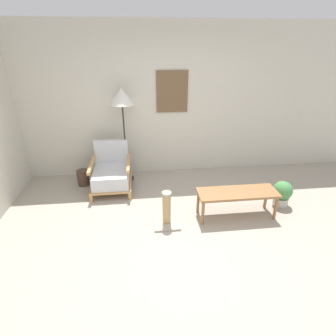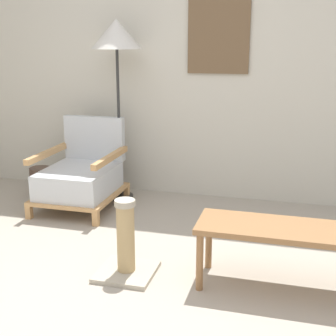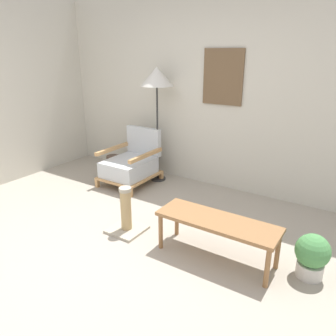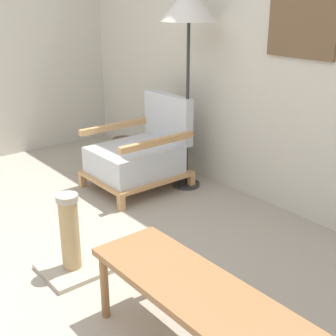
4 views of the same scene
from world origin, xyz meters
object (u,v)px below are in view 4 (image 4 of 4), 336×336
at_px(scratching_post, 71,245).
at_px(armchair, 140,154).
at_px(floor_lamp, 189,10).
at_px(vase, 124,152).
at_px(coffee_table, 195,296).

bearing_deg(scratching_post, armchair, 126.88).
distance_m(floor_lamp, vase, 1.57).
height_order(floor_lamp, coffee_table, floor_lamp).
height_order(armchair, floor_lamp, floor_lamp).
bearing_deg(vase, armchair, -19.07).
xyz_separation_m(coffee_table, scratching_post, (-1.03, -0.08, -0.18)).
bearing_deg(floor_lamp, vase, -169.72).
height_order(floor_lamp, scratching_post, floor_lamp).
xyz_separation_m(coffee_table, vase, (-2.41, 1.22, -0.22)).
bearing_deg(floor_lamp, coffee_table, -40.04).
bearing_deg(coffee_table, scratching_post, -175.38).
xyz_separation_m(vase, scratching_post, (1.37, -1.31, 0.04)).
distance_m(armchair, coffee_table, 2.15).
bearing_deg(floor_lamp, armchair, -127.84).
bearing_deg(scratching_post, vase, 136.42).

